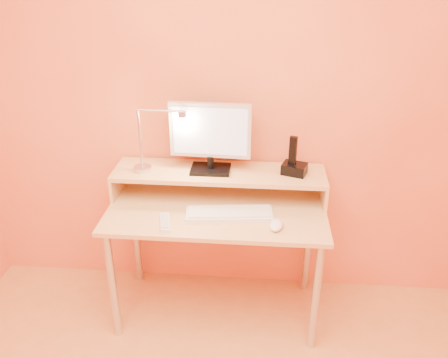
# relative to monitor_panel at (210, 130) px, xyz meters

# --- Properties ---
(wall_back) EXTENTS (3.00, 0.04, 2.50)m
(wall_back) POSITION_rel_monitor_panel_xyz_m (0.05, 0.16, 0.13)
(wall_back) COLOR #F58654
(wall_back) RESTS_ON floor
(desk_leg_fl) EXTENTS (0.04, 0.04, 0.69)m
(desk_leg_fl) POSITION_rel_monitor_panel_xyz_m (-0.50, -0.41, -0.77)
(desk_leg_fl) COLOR silver
(desk_leg_fl) RESTS_ON floor
(desk_leg_fr) EXTENTS (0.04, 0.04, 0.69)m
(desk_leg_fr) POSITION_rel_monitor_panel_xyz_m (0.60, -0.41, -0.77)
(desk_leg_fr) COLOR silver
(desk_leg_fr) RESTS_ON floor
(desk_leg_bl) EXTENTS (0.04, 0.04, 0.69)m
(desk_leg_bl) POSITION_rel_monitor_panel_xyz_m (-0.50, 0.09, -0.77)
(desk_leg_bl) COLOR silver
(desk_leg_bl) RESTS_ON floor
(desk_leg_br) EXTENTS (0.04, 0.04, 0.69)m
(desk_leg_br) POSITION_rel_monitor_panel_xyz_m (0.60, 0.09, -0.77)
(desk_leg_br) COLOR silver
(desk_leg_br) RESTS_ON floor
(desk_lower) EXTENTS (1.20, 0.60, 0.02)m
(desk_lower) POSITION_rel_monitor_panel_xyz_m (0.05, -0.16, -0.41)
(desk_lower) COLOR tan
(desk_lower) RESTS_ON floor
(shelf_riser_left) EXTENTS (0.02, 0.30, 0.14)m
(shelf_riser_left) POSITION_rel_monitor_panel_xyz_m (-0.54, -0.01, -0.33)
(shelf_riser_left) COLOR tan
(shelf_riser_left) RESTS_ON desk_lower
(shelf_riser_right) EXTENTS (0.02, 0.30, 0.14)m
(shelf_riser_right) POSITION_rel_monitor_panel_xyz_m (0.64, -0.01, -0.33)
(shelf_riser_right) COLOR tan
(shelf_riser_right) RESTS_ON desk_lower
(desk_shelf) EXTENTS (1.20, 0.30, 0.02)m
(desk_shelf) POSITION_rel_monitor_panel_xyz_m (0.05, -0.01, -0.25)
(desk_shelf) COLOR tan
(desk_shelf) RESTS_ON desk_lower
(monitor_foot) EXTENTS (0.22, 0.16, 0.02)m
(monitor_foot) POSITION_rel_monitor_panel_xyz_m (0.00, -0.01, -0.23)
(monitor_foot) COLOR black
(monitor_foot) RESTS_ON desk_shelf
(monitor_neck) EXTENTS (0.04, 0.04, 0.07)m
(monitor_neck) POSITION_rel_monitor_panel_xyz_m (-0.00, -0.01, -0.19)
(monitor_neck) COLOR black
(monitor_neck) RESTS_ON monitor_foot
(monitor_panel) EXTENTS (0.45, 0.06, 0.31)m
(monitor_panel) POSITION_rel_monitor_panel_xyz_m (0.00, 0.00, 0.00)
(monitor_panel) COLOR silver
(monitor_panel) RESTS_ON monitor_neck
(monitor_back) EXTENTS (0.40, 0.03, 0.26)m
(monitor_back) POSITION_rel_monitor_panel_xyz_m (-0.00, 0.02, 0.00)
(monitor_back) COLOR black
(monitor_back) RESTS_ON monitor_panel
(monitor_screen) EXTENTS (0.41, 0.03, 0.27)m
(monitor_screen) POSITION_rel_monitor_panel_xyz_m (0.00, -0.02, 0.00)
(monitor_screen) COLOR silver
(monitor_screen) RESTS_ON monitor_panel
(lamp_base) EXTENTS (0.10, 0.10, 0.02)m
(lamp_base) POSITION_rel_monitor_panel_xyz_m (-0.38, -0.04, -0.23)
(lamp_base) COLOR silver
(lamp_base) RESTS_ON desk_shelf
(lamp_post) EXTENTS (0.01, 0.01, 0.33)m
(lamp_post) POSITION_rel_monitor_panel_xyz_m (-0.38, -0.04, -0.05)
(lamp_post) COLOR silver
(lamp_post) RESTS_ON lamp_base
(lamp_arm) EXTENTS (0.24, 0.01, 0.01)m
(lamp_arm) POSITION_rel_monitor_panel_xyz_m (-0.26, -0.04, 0.12)
(lamp_arm) COLOR silver
(lamp_arm) RESTS_ON lamp_post
(lamp_head) EXTENTS (0.04, 0.04, 0.03)m
(lamp_head) POSITION_rel_monitor_panel_xyz_m (-0.14, -0.04, 0.10)
(lamp_head) COLOR silver
(lamp_head) RESTS_ON lamp_arm
(lamp_bulb) EXTENTS (0.03, 0.03, 0.00)m
(lamp_bulb) POSITION_rel_monitor_panel_xyz_m (-0.14, -0.04, 0.09)
(lamp_bulb) COLOR #FFEAC6
(lamp_bulb) RESTS_ON lamp_head
(phone_dock) EXTENTS (0.16, 0.14, 0.06)m
(phone_dock) POSITION_rel_monitor_panel_xyz_m (0.47, -0.01, -0.21)
(phone_dock) COLOR black
(phone_dock) RESTS_ON desk_shelf
(phone_handset) EXTENTS (0.05, 0.04, 0.16)m
(phone_handset) POSITION_rel_monitor_panel_xyz_m (0.45, -0.01, -0.10)
(phone_handset) COLOR black
(phone_handset) RESTS_ON phone_dock
(phone_led) EXTENTS (0.01, 0.00, 0.04)m
(phone_led) POSITION_rel_monitor_panel_xyz_m (0.51, -0.06, -0.21)
(phone_led) COLOR #2F7CF7
(phone_led) RESTS_ON phone_dock
(keyboard) EXTENTS (0.48, 0.19, 0.02)m
(keyboard) POSITION_rel_monitor_panel_xyz_m (0.12, -0.23, -0.39)
(keyboard) COLOR silver
(keyboard) RESTS_ON desk_lower
(mouse) EXTENTS (0.08, 0.13, 0.04)m
(mouse) POSITION_rel_monitor_panel_xyz_m (0.37, -0.33, -0.38)
(mouse) COLOR white
(mouse) RESTS_ON desk_lower
(remote_control) EXTENTS (0.09, 0.18, 0.02)m
(remote_control) POSITION_rel_monitor_panel_xyz_m (-0.20, -0.34, -0.39)
(remote_control) COLOR silver
(remote_control) RESTS_ON desk_lower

